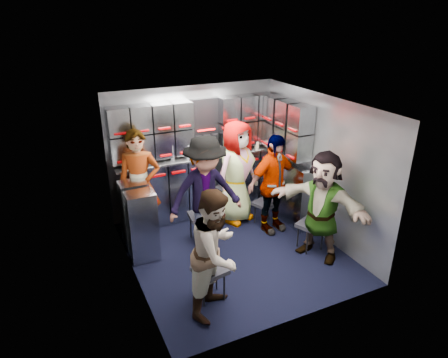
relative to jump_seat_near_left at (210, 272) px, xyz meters
name	(u,v)px	position (x,y,z in m)	size (l,w,h in m)	color
floor	(234,251)	(0.70, 0.77, -0.37)	(3.00, 3.00, 0.00)	black
wall_back	(194,150)	(0.70, 2.27, 0.68)	(2.80, 0.04, 2.10)	gray
wall_left	(129,204)	(-0.70, 0.77, 0.68)	(0.04, 3.00, 2.10)	gray
wall_right	(321,167)	(2.10, 0.77, 0.68)	(0.04, 3.00, 2.10)	gray
ceiling	(236,105)	(0.70, 0.77, 1.73)	(2.80, 3.00, 0.02)	silver
cart_bank_back	(199,186)	(0.70, 2.06, 0.13)	(2.68, 0.38, 0.99)	gray
cart_bank_left	(139,220)	(-0.49, 1.33, 0.13)	(0.38, 0.76, 0.99)	gray
counter	(199,156)	(0.70, 2.06, 0.65)	(2.68, 0.42, 0.03)	#B0B2B7
locker_bank_back	(196,126)	(0.70, 2.12, 1.12)	(2.68, 0.28, 0.82)	gray
locker_bank_right	(287,127)	(1.95, 1.47, 1.12)	(0.28, 1.00, 0.82)	gray
right_cabinet	(287,188)	(1.95, 1.37, 0.13)	(0.28, 1.20, 1.00)	gray
coffee_niche	(206,125)	(0.88, 2.18, 1.10)	(0.46, 0.16, 0.84)	black
red_latch_strip	(204,168)	(0.70, 1.86, 0.51)	(2.60, 0.02, 0.03)	#A20104
jump_seat_near_left	(210,272)	(0.00, 0.00, 0.00)	(0.40, 0.39, 0.42)	black
jump_seat_mid_left	(201,217)	(0.41, 1.27, 0.00)	(0.39, 0.37, 0.42)	black
jump_seat_center	(231,190)	(1.15, 1.79, 0.08)	(0.53, 0.52, 0.50)	black
jump_seat_mid_right	(265,204)	(1.49, 1.26, -0.02)	(0.42, 0.41, 0.40)	black
jump_seat_near_right	(311,226)	(1.71, 0.38, 0.00)	(0.45, 0.44, 0.41)	black
attendant_standing	(140,186)	(-0.35, 1.72, 0.46)	(0.60, 0.40, 1.66)	black
attendant_arc_a	(216,252)	(0.00, -0.18, 0.37)	(0.72, 0.56, 1.48)	black
attendant_arc_b	(205,194)	(0.41, 1.09, 0.46)	(1.07, 0.61, 1.65)	black
attendant_arc_c	(236,172)	(1.15, 1.61, 0.46)	(0.81, 0.52, 1.65)	black
attendant_arc_d	(273,184)	(1.49, 1.08, 0.40)	(0.90, 0.37, 1.54)	black
attendant_arc_e	(322,206)	(1.71, 0.20, 0.40)	(1.42, 0.45, 1.53)	black
bottle_left	(172,153)	(0.25, 2.01, 0.79)	(0.06, 0.06, 0.25)	white
bottle_mid	(188,151)	(0.51, 2.01, 0.77)	(0.07, 0.07, 0.22)	white
bottle_right	(246,141)	(1.53, 2.01, 0.80)	(0.06, 0.06, 0.28)	white
cup_left	(125,165)	(-0.48, 2.00, 0.71)	(0.09, 0.09, 0.09)	#C5B28B
cup_right	(257,145)	(1.73, 2.00, 0.71)	(0.07, 0.07, 0.10)	#C5B28B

